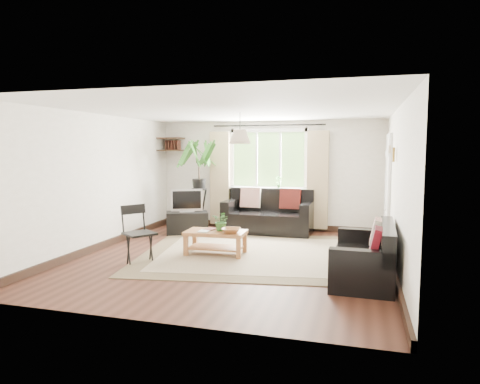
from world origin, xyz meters
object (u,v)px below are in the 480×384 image
(tv_stand, at_px, (187,223))
(palm_stand, at_px, (199,185))
(sofa_right, at_px, (363,253))
(folding_chair, at_px, (140,235))
(coffee_table, at_px, (216,243))
(sofa_back, at_px, (268,212))

(tv_stand, xyz_separation_m, palm_stand, (0.10, 0.46, 0.77))
(sofa_right, xyz_separation_m, folding_chair, (-3.37, -0.07, 0.08))
(tv_stand, bearing_deg, folding_chair, -110.16)
(coffee_table, xyz_separation_m, tv_stand, (-1.18, 1.57, 0.03))
(sofa_back, distance_m, tv_stand, 1.74)
(coffee_table, bearing_deg, folding_chair, -140.64)
(palm_stand, bearing_deg, sofa_back, 3.50)
(sofa_back, bearing_deg, coffee_table, -100.90)
(sofa_right, height_order, tv_stand, sofa_right)
(sofa_back, xyz_separation_m, coffee_table, (-0.45, -2.13, -0.23))
(sofa_right, distance_m, coffee_table, 2.51)
(sofa_right, bearing_deg, tv_stand, -121.10)
(palm_stand, bearing_deg, folding_chair, -88.00)
(sofa_right, height_order, coffee_table, sofa_right)
(folding_chair, bearing_deg, tv_stand, 40.24)
(sofa_right, relative_size, folding_chair, 1.74)
(sofa_back, xyz_separation_m, folding_chair, (-1.43, -2.93, 0.01))
(sofa_right, height_order, folding_chair, folding_chair)
(sofa_back, relative_size, folding_chair, 2.06)
(palm_stand, xyz_separation_m, folding_chair, (0.10, -2.84, -0.55))
(sofa_right, relative_size, coffee_table, 1.56)
(sofa_right, distance_m, tv_stand, 4.26)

